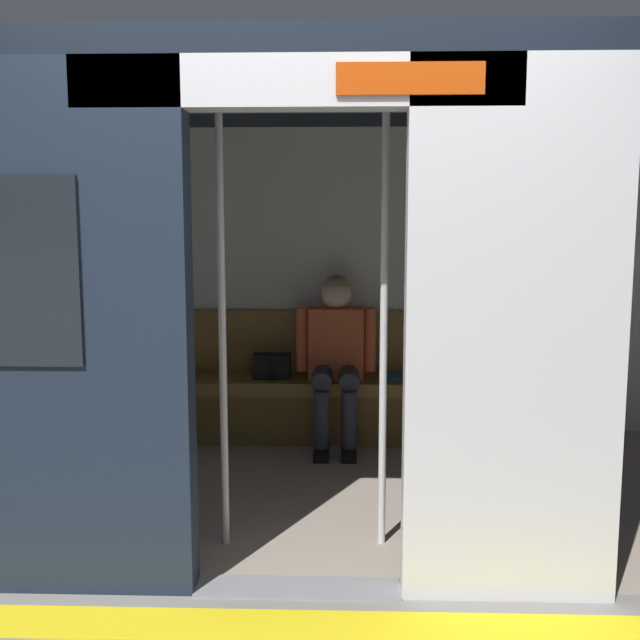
{
  "coord_description": "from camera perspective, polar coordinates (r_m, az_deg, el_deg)",
  "views": [
    {
      "loc": [
        -0.2,
        3.09,
        1.59
      ],
      "look_at": [
        -0.05,
        -1.23,
        0.99
      ],
      "focal_mm": 43.17,
      "sensor_mm": 36.0,
      "label": 1
    }
  ],
  "objects": [
    {
      "name": "person_seated",
      "position": [
        5.29,
        1.19,
        -2.18
      ],
      "size": [
        0.55,
        0.67,
        1.17
      ],
      "color": "#CC5933",
      "rests_on": "ground_plane"
    },
    {
      "name": "handbag",
      "position": [
        5.42,
        -3.6,
        -3.42
      ],
      "size": [
        0.26,
        0.15,
        0.17
      ],
      "color": "black",
      "rests_on": "bench_seat"
    },
    {
      "name": "bench_seat",
      "position": [
        5.41,
        -0.22,
        -5.46
      ],
      "size": [
        2.87,
        0.44,
        0.44
      ],
      "color": "olive",
      "rests_on": "ground_plane"
    },
    {
      "name": "book",
      "position": [
        5.44,
        5.7,
        -4.18
      ],
      "size": [
        0.18,
        0.24,
        0.03
      ],
      "primitive_type": "cube",
      "rotation": [
        0.0,
        0.0,
        0.14
      ],
      "color": "#26598C",
      "rests_on": "bench_seat"
    },
    {
      "name": "platform_edge_strip",
      "position": [
        3.21,
        -2.0,
        -21.7
      ],
      "size": [
        8.0,
        0.24,
        0.01
      ],
      "primitive_type": "cube",
      "color": "yellow",
      "rests_on": "ground_plane"
    },
    {
      "name": "ground_plane",
      "position": [
        3.48,
        -1.64,
        -19.3
      ],
      "size": [
        60.0,
        60.0,
        0.0
      ],
      "primitive_type": "plane",
      "color": "gray"
    },
    {
      "name": "grab_pole_far",
      "position": [
        3.6,
        4.75,
        -0.15
      ],
      "size": [
        0.04,
        0.04,
        2.17
      ],
      "primitive_type": "cylinder",
      "color": "silver",
      "rests_on": "ground_plane"
    },
    {
      "name": "train_car",
      "position": [
        4.26,
        -1.44,
        6.93
      ],
      "size": [
        6.4,
        2.69,
        2.31
      ],
      "color": "silver",
      "rests_on": "ground_plane"
    },
    {
      "name": "grab_pole_door",
      "position": [
        3.6,
        -7.26,
        -0.18
      ],
      "size": [
        0.04,
        0.04,
        2.17
      ],
      "primitive_type": "cylinder",
      "color": "silver",
      "rests_on": "ground_plane"
    }
  ]
}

